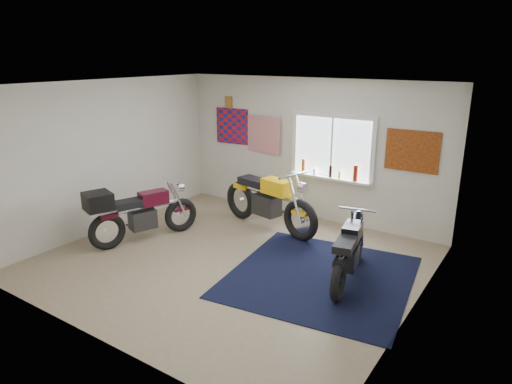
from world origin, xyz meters
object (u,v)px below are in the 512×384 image
Objects in this scene: navy_rug at (320,276)px; maroon_tourer at (136,213)px; yellow_triumph at (268,202)px; black_chrome_bike at (349,253)px.

maroon_tourer is (-3.20, -0.58, 0.52)m from navy_rug.
maroon_tourer is (-1.53, -1.80, 0.02)m from yellow_triumph.
yellow_triumph is 1.25× the size of black_chrome_bike.
navy_rug is 1.34× the size of maroon_tourer.
yellow_triumph reaches higher than maroon_tourer.
maroon_tourer reaches higher than navy_rug.
yellow_triumph is at bearing -20.69° from maroon_tourer.
yellow_triumph reaches higher than navy_rug.
yellow_triumph is 1.16× the size of maroon_tourer.
black_chrome_bike is (0.36, 0.15, 0.40)m from navy_rug.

